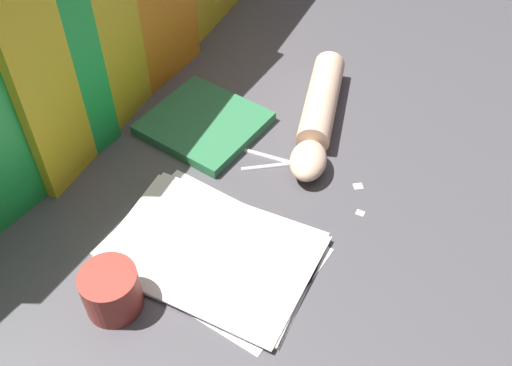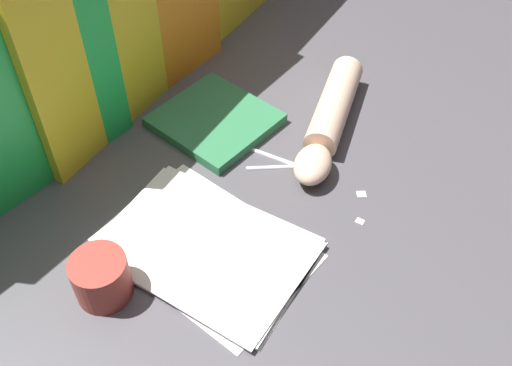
% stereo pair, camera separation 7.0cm
% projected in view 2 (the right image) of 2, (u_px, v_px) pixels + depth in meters
% --- Properties ---
extents(ground_plane, '(6.00, 6.00, 0.00)m').
position_uv_depth(ground_plane, '(253.00, 213.00, 1.05)').
color(ground_plane, '#4C494F').
extents(backdrop_panel_center, '(0.77, 0.05, 0.42)m').
position_uv_depth(backdrop_panel_center, '(69.00, 49.00, 1.02)').
color(backdrop_panel_center, orange).
rests_on(backdrop_panel_center, ground_plane).
extents(paper_stack, '(0.26, 0.36, 0.01)m').
position_uv_depth(paper_stack, '(206.00, 248.00, 0.99)').
color(paper_stack, white).
rests_on(paper_stack, ground_plane).
extents(book_closed, '(0.22, 0.23, 0.02)m').
position_uv_depth(book_closed, '(215.00, 120.00, 1.20)').
color(book_closed, '#2D7247').
rests_on(book_closed, ground_plane).
extents(scissors, '(0.12, 0.16, 0.01)m').
position_uv_depth(scissors, '(303.00, 166.00, 1.12)').
color(scissors, silver).
rests_on(scissors, ground_plane).
extents(hand_forearm, '(0.35, 0.17, 0.06)m').
position_uv_depth(hand_forearm, '(330.00, 118.00, 1.17)').
color(hand_forearm, beige).
rests_on(hand_forearm, ground_plane).
extents(paper_scrap_near, '(0.01, 0.02, 0.00)m').
position_uv_depth(paper_scrap_near, '(360.00, 221.00, 1.04)').
color(paper_scrap_near, white).
rests_on(paper_scrap_near, ground_plane).
extents(paper_scrap_mid, '(0.02, 0.02, 0.00)m').
position_uv_depth(paper_scrap_mid, '(361.00, 194.00, 1.08)').
color(paper_scrap_mid, white).
rests_on(paper_scrap_mid, ground_plane).
extents(mug, '(0.09, 0.09, 0.08)m').
position_uv_depth(mug, '(101.00, 278.00, 0.91)').
color(mug, '#99382D').
rests_on(mug, ground_plane).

